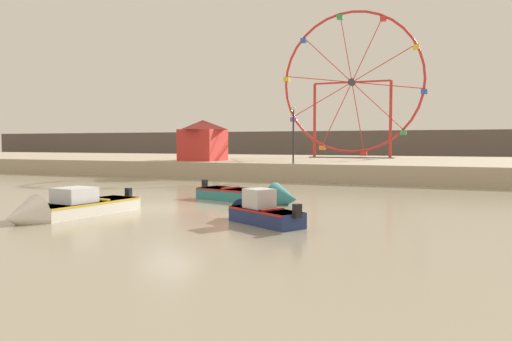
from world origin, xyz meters
The scene contains 9 objects.
ground_plane centered at (0.00, 0.00, 0.00)m, with size 240.00×240.00×0.00m, color gray.
quay_promenade centered at (0.00, 27.34, 0.63)m, with size 110.00×24.20×1.26m, color #B7A88E.
distant_town_skyline centered at (0.00, 53.34, 2.20)m, with size 140.00×3.00×4.40m, color #564C47.
motorboat_navy_blue centered at (4.81, -2.11, 0.37)m, with size 3.71×2.75×1.41m.
motorboat_teal_painted centered at (2.47, 3.38, 0.30)m, with size 5.60×2.81×1.39m.
motorboat_white_red_stripe centered at (-2.15, -3.72, 0.33)m, with size 2.18×5.78×1.54m.
ferris_wheel_red_frame centered at (1.39, 30.48, 8.35)m, with size 13.85×1.20×14.12m.
carnival_booth_red_striped centered at (-8.46, 18.57, 2.99)m, with size 3.30×3.74×3.34m.
promenade_lamp_near centered at (0.32, 15.66, 3.90)m, with size 0.32×0.32×4.06m.
Camera 1 is at (11.26, -17.85, 2.76)m, focal length 35.01 mm.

